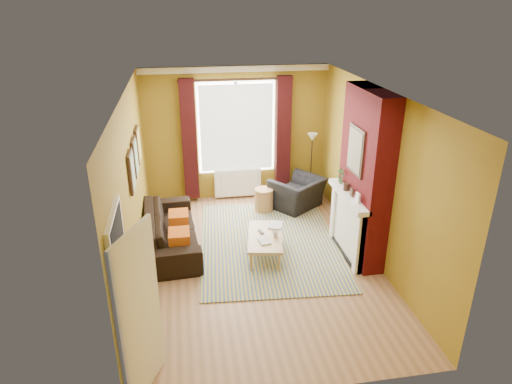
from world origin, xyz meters
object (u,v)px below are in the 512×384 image
Objects in this scene: armchair at (297,193)px; floor_lamp at (312,148)px; coffee_table at (265,238)px; sofa at (171,229)px; wicker_stool at (264,200)px.

armchair is 0.68× the size of floor_lamp.
floor_lamp reaches higher than coffee_table.
sofa reaches higher than coffee_table.
wicker_stool is 1.51m from floor_lamp.
sofa is at bearing 169.91° from coffee_table.
coffee_table is 2.74m from floor_lamp.
armchair is at bearing 70.37° from coffee_table.
floor_lamp is at bearing -168.44° from armchair.
sofa is at bearing -151.19° from floor_lamp.
sofa is 1.86× the size of coffee_table.
sofa is 2.18m from wicker_stool.
wicker_stool is at bearing -62.08° from sofa.
wicker_stool is at bearing 90.36° from coffee_table.
wicker_stool is (1.86, 1.14, -0.08)m from sofa.
sofa is at bearing -148.51° from wicker_stool.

